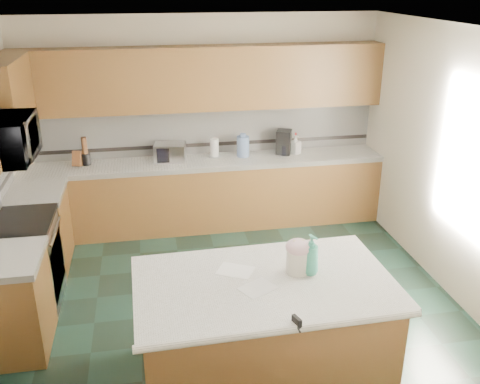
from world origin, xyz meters
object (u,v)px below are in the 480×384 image
object	(u,v)px
island_base	(263,333)
knife_block	(77,159)
treat_jar	(298,261)
coffee_maker	(284,142)
toaster_oven	(170,152)
island_top	(264,284)
soap_bottle_island	(311,254)

from	to	relation	value
island_base	knife_block	distance (m)	3.54
treat_jar	island_base	bearing A→B (deg)	-157.76
treat_jar	coffee_maker	size ratio (longest dim) A/B	0.61
island_base	coffee_maker	distance (m)	3.30
coffee_maker	treat_jar	bearing A→B (deg)	-79.86
toaster_oven	coffee_maker	world-z (taller)	coffee_maker
island_top	toaster_oven	xyz separation A→B (m)	(-0.54, 3.05, 0.14)
treat_jar	coffee_maker	distance (m)	3.07
island_top	coffee_maker	xyz separation A→B (m)	(0.96, 3.08, 0.19)
island_top	treat_jar	bearing A→B (deg)	15.26
island_base	knife_block	world-z (taller)	knife_block
coffee_maker	island_top	bearing A→B (deg)	-84.55
toaster_oven	island_top	bearing A→B (deg)	-70.66
treat_jar	toaster_oven	size ratio (longest dim) A/B	0.49
island_base	toaster_oven	bearing A→B (deg)	98.71
island_top	soap_bottle_island	bearing A→B (deg)	5.88
treat_jar	coffee_maker	world-z (taller)	coffee_maker
treat_jar	knife_block	distance (m)	3.56
soap_bottle_island	coffee_maker	size ratio (longest dim) A/B	1.06
island_top	soap_bottle_island	size ratio (longest dim) A/B	6.02
island_top	knife_block	bearing A→B (deg)	117.52
knife_block	island_base	bearing A→B (deg)	-44.40
treat_jar	toaster_oven	world-z (taller)	toaster_oven
island_base	soap_bottle_island	world-z (taller)	soap_bottle_island
soap_bottle_island	toaster_oven	bearing A→B (deg)	85.24
soap_bottle_island	toaster_oven	size ratio (longest dim) A/B	0.86
treat_jar	coffee_maker	xyz separation A→B (m)	(0.67, 3.00, 0.06)
treat_jar	soap_bottle_island	bearing A→B (deg)	-16.45
island_top	knife_block	xyz separation A→B (m)	(-1.68, 3.05, 0.13)
island_base	island_top	xyz separation A→B (m)	(0.00, 0.00, 0.46)
island_top	toaster_oven	bearing A→B (deg)	98.71
island_base	knife_block	xyz separation A→B (m)	(-1.68, 3.05, 0.59)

